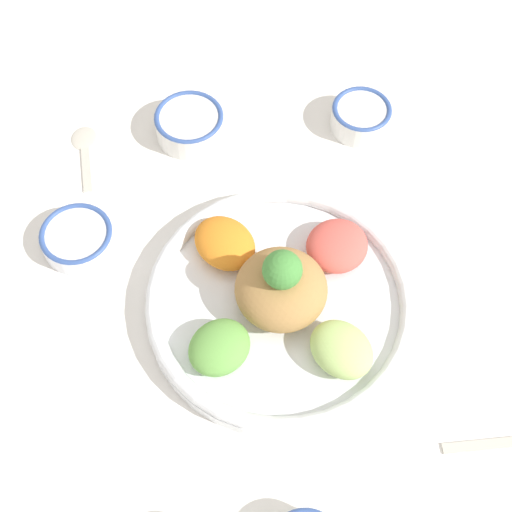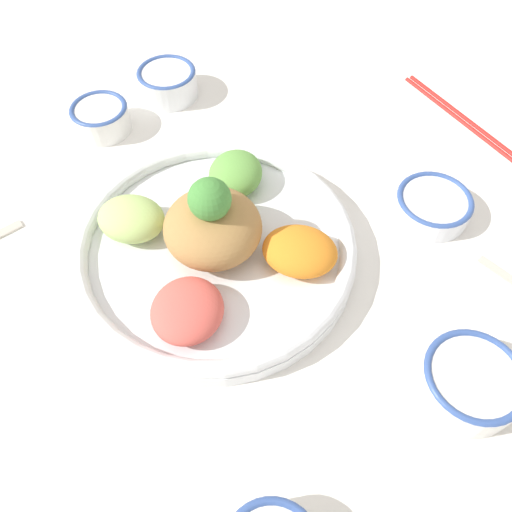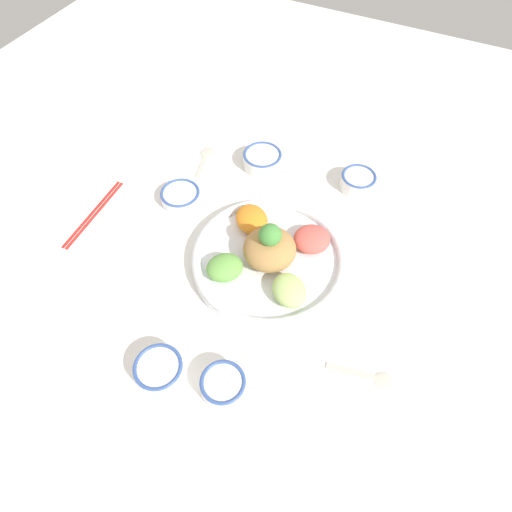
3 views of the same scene
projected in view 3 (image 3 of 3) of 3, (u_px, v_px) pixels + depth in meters
The scene contains 10 objects.
ground_plane at pixel (262, 276), 0.93m from camera, with size 2.40×2.40×0.00m, color white.
salad_platter at pixel (269, 256), 0.93m from camera, with size 0.34×0.34×0.13m.
sauce_bowl_red at pixel (358, 181), 1.07m from camera, with size 0.09×0.09×0.04m.
rice_bowl_blue at pixel (223, 385), 0.77m from camera, with size 0.08×0.08×0.04m.
sauce_bowl_dark at pixel (262, 159), 1.11m from camera, with size 0.10×0.10×0.04m.
rice_bowl_plain at pixel (181, 196), 1.04m from camera, with size 0.10×0.10×0.03m.
sauce_bowl_far at pixel (159, 370), 0.78m from camera, with size 0.09×0.09×0.04m.
chopsticks_pair_near at pixel (94, 213), 1.03m from camera, with size 0.03×0.23×0.01m.
serving_spoon_main at pixel (369, 376), 0.80m from camera, with size 0.13×0.04×0.01m.
serving_spoon_extra at pixel (205, 157), 1.14m from camera, with size 0.06×0.12×0.01m.
Camera 3 is at (-0.21, 0.45, 0.78)m, focal length 30.00 mm.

